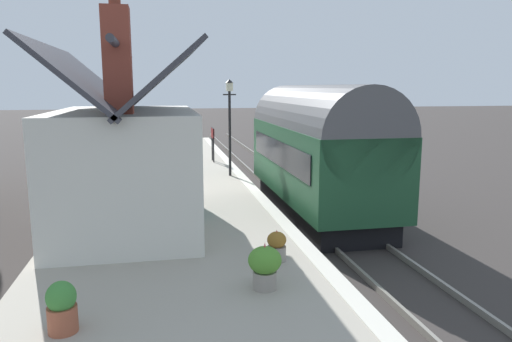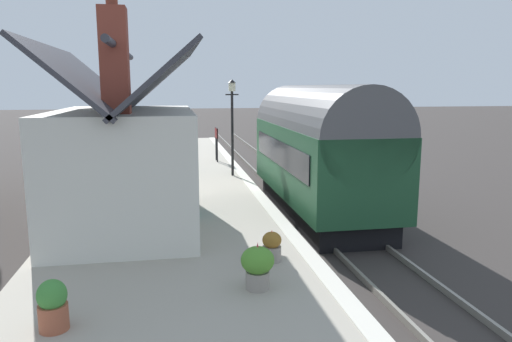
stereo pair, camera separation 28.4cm
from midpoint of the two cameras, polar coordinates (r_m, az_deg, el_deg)
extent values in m
plane|color=#383330|center=(17.52, 3.59, -4.07)|extent=(160.00, 160.00, 0.00)
cube|color=#A39B8C|center=(16.94, -9.45, -3.24)|extent=(32.00, 5.87, 0.83)
cube|color=beige|center=(17.09, -0.23, -1.53)|extent=(32.00, 0.36, 0.02)
cube|color=gray|center=(17.95, 8.63, -3.59)|extent=(52.00, 0.08, 0.14)
cube|color=gray|center=(17.54, 4.16, -3.82)|extent=(52.00, 0.08, 0.14)
cube|color=black|center=(16.33, 7.88, -3.92)|extent=(7.62, 2.29, 0.70)
cube|color=#1E4C2D|center=(16.04, 8.01, 1.28)|extent=(8.28, 2.70, 2.30)
cylinder|color=#515154|center=(15.90, 8.11, 5.38)|extent=(8.28, 2.65, 2.65)
cube|color=black|center=(15.63, 3.27, 2.20)|extent=(7.04, 0.03, 0.80)
cylinder|color=black|center=(18.64, 5.53, -2.13)|extent=(0.70, 2.16, 0.70)
cylinder|color=black|center=(14.07, 11.01, -6.29)|extent=(0.70, 2.16, 0.70)
cube|color=black|center=(19.95, 4.32, 4.22)|extent=(0.04, 2.16, 0.90)
cylinder|color=#F2EDCC|center=(20.09, 4.27, 1.45)|extent=(0.06, 0.24, 0.24)
cube|color=red|center=(20.20, 4.23, 0.19)|extent=(0.16, 2.56, 0.24)
cube|color=silver|center=(12.19, -14.55, 0.27)|extent=(5.30, 3.25, 2.87)
cube|color=#38383F|center=(11.98, -11.07, 10.55)|extent=(5.80, 1.88, 1.66)
cube|color=#38383F|center=(12.11, -18.89, 10.19)|extent=(5.80, 1.88, 1.66)
cylinder|color=#38383F|center=(12.05, -15.16, 13.76)|extent=(5.80, 0.16, 0.16)
cube|color=brown|center=(10.56, -15.76, 12.52)|extent=(0.56, 0.56, 2.17)
cube|color=teal|center=(12.96, -6.97, -0.64)|extent=(0.90, 0.06, 2.10)
cube|color=teal|center=(11.48, -6.64, 1.27)|extent=(0.80, 0.05, 1.10)
cube|color=teal|center=(14.25, -7.35, 2.96)|extent=(0.80, 0.05, 1.10)
cube|color=teal|center=(19.90, -8.80, 1.29)|extent=(1.41, 0.43, 0.06)
cube|color=teal|center=(19.87, -8.30, 1.95)|extent=(1.40, 0.14, 0.40)
cube|color=black|center=(19.38, -8.78, 0.37)|extent=(0.07, 0.36, 0.44)
cube|color=black|center=(20.49, -8.78, 0.88)|extent=(0.07, 0.36, 0.44)
cube|color=teal|center=(27.76, -8.81, 3.74)|extent=(1.42, 0.47, 0.06)
cube|color=teal|center=(27.73, -8.45, 4.22)|extent=(1.40, 0.17, 0.40)
cube|color=black|center=(27.22, -8.82, 3.13)|extent=(0.08, 0.36, 0.44)
cube|color=black|center=(28.34, -8.78, 3.40)|extent=(0.08, 0.36, 0.44)
cylinder|color=#9E5138|center=(7.63, -22.00, -15.88)|extent=(0.42, 0.42, 0.38)
ellipsoid|color=#3D8438|center=(7.50, -22.17, -13.55)|extent=(0.42, 0.42, 0.45)
cone|color=#E1473A|center=(7.44, -22.25, -12.52)|extent=(0.10, 0.10, 0.17)
cylinder|color=gray|center=(8.42, 1.18, -12.88)|extent=(0.41, 0.41, 0.31)
ellipsoid|color=#4C8C2D|center=(8.29, 1.19, -10.59)|extent=(0.58, 0.58, 0.47)
cone|color=#BE3F44|center=(8.22, 1.19, -9.27)|extent=(0.10, 0.10, 0.23)
cylinder|color=gray|center=(9.68, 2.75, -9.82)|extent=(0.38, 0.38, 0.30)
ellipsoid|color=olive|center=(9.58, 2.76, -8.23)|extent=(0.38, 0.38, 0.33)
cone|color=#DA543D|center=(9.54, 2.77, -7.46)|extent=(0.09, 0.09, 0.15)
cylinder|color=gray|center=(22.78, -11.28, 1.54)|extent=(0.40, 0.40, 0.30)
ellipsoid|color=olive|center=(22.74, -11.30, 2.39)|extent=(0.54, 0.54, 0.65)
cone|color=#C04442|center=(22.71, -11.32, 2.86)|extent=(0.10, 0.10, 0.22)
cylinder|color=gray|center=(17.37, -12.91, -0.95)|extent=(0.45, 0.45, 0.40)
ellipsoid|color=#3D8438|center=(17.30, -12.96, 0.35)|extent=(0.57, 0.57, 0.52)
cone|color=#D0587A|center=(17.27, -12.99, 1.00)|extent=(0.11, 0.11, 0.23)
cylinder|color=black|center=(18.54, -2.41, 4.48)|extent=(0.10, 0.10, 3.29)
cylinder|color=black|center=(18.46, -2.44, 9.10)|extent=(0.05, 0.50, 0.05)
cube|color=beige|center=(18.46, -2.45, 10.00)|extent=(0.24, 0.24, 0.32)
cone|color=black|center=(18.46, -2.45, 10.69)|extent=(0.32, 0.32, 0.14)
cylinder|color=black|center=(22.04, -4.28, 2.48)|extent=(0.06, 0.06, 1.10)
cylinder|color=black|center=(22.63, -4.44, 2.68)|extent=(0.06, 0.06, 1.10)
cube|color=maroon|center=(22.25, -4.38, 4.55)|extent=(0.90, 0.06, 0.44)
cube|color=black|center=(22.25, -4.38, 4.55)|extent=(0.96, 0.03, 0.50)
camera|label=1|loc=(0.14, -89.42, 0.10)|focal=33.51mm
camera|label=2|loc=(0.14, 90.58, -0.10)|focal=33.51mm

